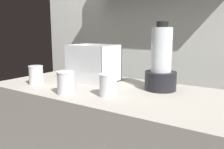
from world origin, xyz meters
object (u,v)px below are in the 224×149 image
juice_cup_carrot_left (66,84)px  juice_cup_beet_middle (108,86)px  carrot_display_bin (93,70)px  blender_pitcher (161,65)px  juice_cup_pomegranate_far_left (36,76)px

juice_cup_carrot_left → juice_cup_beet_middle: (0.20, 0.09, -0.00)m
carrot_display_bin → blender_pitcher: (0.44, 0.02, 0.07)m
carrot_display_bin → juice_cup_carrot_left: carrot_display_bin is taller
carrot_display_bin → juice_cup_pomegranate_far_left: (-0.22, -0.27, -0.02)m
juice_cup_pomegranate_far_left → juice_cup_beet_middle: same height
juice_cup_pomegranate_far_left → juice_cup_carrot_left: 0.31m
carrot_display_bin → juice_cup_beet_middle: size_ratio=2.54×
juice_cup_beet_middle → carrot_display_bin: bearing=139.7°
blender_pitcher → juice_cup_pomegranate_far_left: bearing=-156.8°
carrot_display_bin → juice_cup_beet_middle: carrot_display_bin is taller
juice_cup_pomegranate_far_left → juice_cup_beet_middle: 0.51m
blender_pitcher → juice_cup_pomegranate_far_left: (-0.67, -0.29, -0.09)m
carrot_display_bin → juice_cup_pomegranate_far_left: carrot_display_bin is taller
carrot_display_bin → blender_pitcher: size_ratio=0.78×
carrot_display_bin → juice_cup_pomegranate_far_left: size_ratio=2.52×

